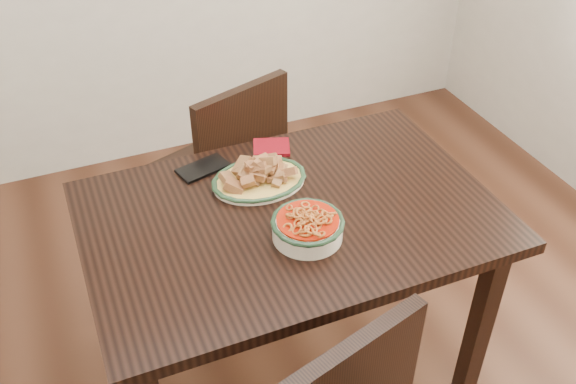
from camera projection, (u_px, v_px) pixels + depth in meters
name	position (u px, v px, depth m)	size (l,w,h in m)	color
dining_table	(290.00, 235.00, 2.01)	(1.25, 0.83, 0.75)	black
chair_far	(228.00, 165.00, 2.58)	(0.54, 0.54, 0.89)	black
fish_plate	(259.00, 172.00, 2.04)	(0.30, 0.24, 0.11)	white
noodle_bowl	(308.00, 225.00, 1.83)	(0.21, 0.21, 0.08)	white
smartphone	(203.00, 168.00, 2.13)	(0.17, 0.09, 0.01)	black
napkin	(271.00, 147.00, 2.23)	(0.12, 0.10, 0.01)	maroon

